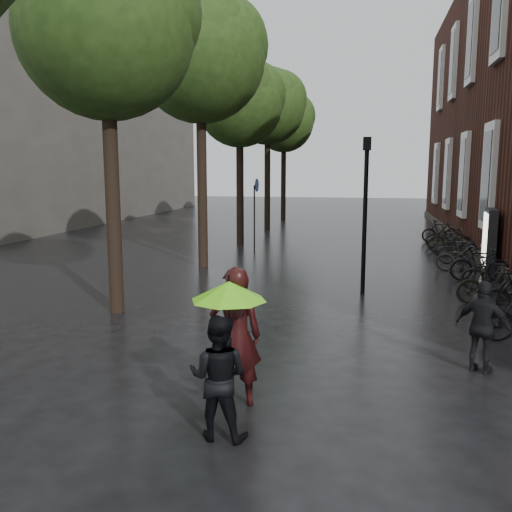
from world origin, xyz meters
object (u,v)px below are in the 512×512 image
(ad_lightbox, at_px, (489,241))
(pedestrian_walking, at_px, (483,327))
(person_burgundy, at_px, (236,337))
(lamp_post, at_px, (365,200))
(person_black, at_px, (218,377))
(parked_bicycles, at_px, (473,261))

(ad_lightbox, bearing_deg, pedestrian_walking, -95.52)
(person_burgundy, relative_size, ad_lightbox, 0.97)
(ad_lightbox, xyz_separation_m, lamp_post, (-3.86, -3.82, 1.44))
(person_burgundy, relative_size, lamp_post, 0.48)
(ad_lightbox, bearing_deg, person_black, -108.04)
(pedestrian_walking, height_order, lamp_post, lamp_post)
(person_burgundy, distance_m, lamp_post, 7.65)
(person_black, distance_m, pedestrian_walking, 4.60)
(person_burgundy, distance_m, parked_bicycles, 11.50)
(person_black, distance_m, lamp_post, 8.60)
(ad_lightbox, relative_size, lamp_post, 0.50)
(person_burgundy, height_order, pedestrian_walking, person_burgundy)
(ad_lightbox, bearing_deg, person_burgundy, -109.93)
(person_burgundy, xyz_separation_m, pedestrian_walking, (3.57, 1.97, -0.23))
(person_burgundy, xyz_separation_m, lamp_post, (1.64, 7.32, 1.48))
(person_burgundy, relative_size, parked_bicycles, 0.12)
(parked_bicycles, height_order, lamp_post, lamp_post)
(pedestrian_walking, distance_m, parked_bicycles, 8.53)
(person_black, xyz_separation_m, parked_bicycles, (4.88, 11.34, -0.29))
(person_burgundy, bearing_deg, person_black, 76.61)
(parked_bicycles, relative_size, ad_lightbox, 8.29)
(pedestrian_walking, bearing_deg, ad_lightbox, -73.04)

